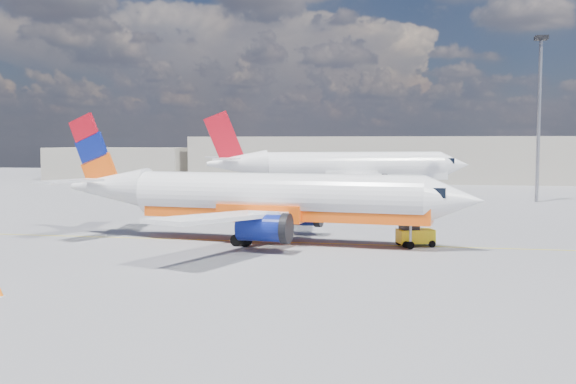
% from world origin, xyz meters
% --- Properties ---
extents(ground, '(240.00, 240.00, 0.00)m').
position_xyz_m(ground, '(0.00, 0.00, 0.00)').
color(ground, slate).
rests_on(ground, ground).
extents(taxi_line, '(70.00, 0.15, 0.01)m').
position_xyz_m(taxi_line, '(0.00, 3.00, 0.01)').
color(taxi_line, yellow).
rests_on(taxi_line, ground).
extents(terminal_main, '(70.00, 14.00, 8.00)m').
position_xyz_m(terminal_main, '(5.00, 75.00, 4.00)').
color(terminal_main, '#AEA596').
rests_on(terminal_main, ground).
extents(terminal_annex, '(26.00, 10.00, 6.00)m').
position_xyz_m(terminal_annex, '(-45.00, 72.00, 3.00)').
color(terminal_annex, '#AEA596').
rests_on(terminal_annex, ground).
extents(main_jet, '(30.72, 24.14, 9.31)m').
position_xyz_m(main_jet, '(-1.56, 2.82, 3.10)').
color(main_jet, white).
rests_on(main_jet, ground).
extents(second_jet, '(35.88, 27.08, 11.01)m').
position_xyz_m(second_jet, '(0.54, 43.70, 3.67)').
color(second_jet, white).
rests_on(second_jet, ground).
extents(gse_tug, '(2.69, 2.18, 1.70)m').
position_xyz_m(gse_tug, '(8.80, 2.92, 0.81)').
color(gse_tug, black).
rests_on(gse_tug, ground).
extents(traffic_cone, '(0.35, 0.35, 0.48)m').
position_xyz_m(traffic_cone, '(-9.91, -14.93, 0.24)').
color(traffic_cone, white).
rests_on(traffic_cone, ground).
extents(floodlight_mast, '(1.40, 1.40, 19.24)m').
position_xyz_m(floodlight_mast, '(23.31, 38.18, 11.53)').
color(floodlight_mast, '#94949B').
rests_on(floodlight_mast, ground).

